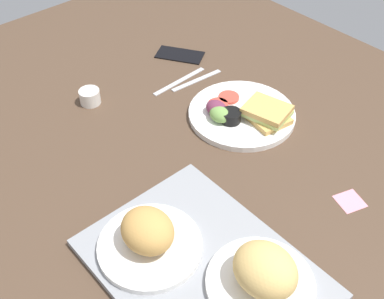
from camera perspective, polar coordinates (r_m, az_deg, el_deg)
name	(u,v)px	position (r cm, az deg, el deg)	size (l,w,h in cm)	color
ground_plane	(207,165)	(116.16, 1.76, -1.81)	(190.00, 150.00, 3.00)	#4C3828
serving_tray	(203,269)	(94.95, 1.32, -13.96)	(45.00, 33.00, 1.60)	gray
bread_plate_near	(263,275)	(89.55, 8.47, -14.49)	(20.15, 20.15, 9.78)	white
bread_plate_far	(149,237)	(94.40, -5.18, -10.32)	(20.66, 20.66, 9.05)	white
plate_with_salad	(243,113)	(126.52, 6.03, 4.32)	(28.13, 28.13, 5.40)	white
espresso_cup	(90,97)	(133.89, -12.03, 6.15)	(5.60, 5.60, 4.00)	silver
fork	(197,80)	(140.37, 0.55, 8.24)	(17.00, 1.40, 0.50)	#B7B7BC
knife	(179,81)	(140.07, -1.50, 8.14)	(19.00, 1.40, 0.50)	#B7B7BC
cell_phone	(180,54)	(151.73, -1.46, 11.23)	(14.40, 7.20, 0.80)	black
sticky_note	(350,201)	(111.71, 18.24, -5.84)	(5.60, 5.60, 0.12)	pink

